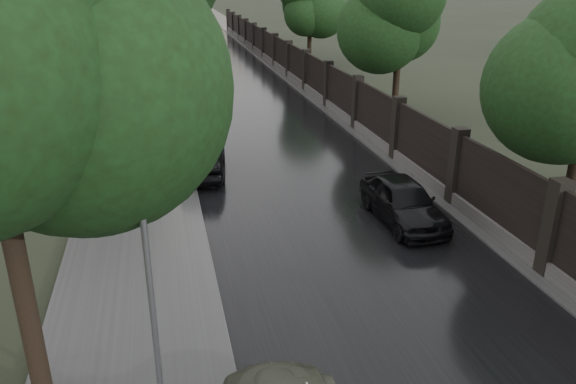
{
  "coord_description": "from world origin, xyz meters",
  "views": [
    {
      "loc": [
        -5.02,
        -6.19,
        7.59
      ],
      "look_at": [
        -1.58,
        8.68,
        1.5
      ],
      "focal_mm": 35.0,
      "sensor_mm": 36.0,
      "label": 1
    }
  ],
  "objects_px": {
    "tree_right_b": "(400,23)",
    "car_right_near": "(403,201)",
    "tree_left_far": "(100,11)",
    "lamp_post": "(153,309)",
    "traffic_light": "(171,72)",
    "tree_right_c": "(310,4)",
    "hatchback_left": "(202,156)"
  },
  "relations": [
    {
      "from": "tree_left_far",
      "to": "traffic_light",
      "type": "distance_m",
      "value": 6.84
    },
    {
      "from": "tree_right_c",
      "to": "car_right_near",
      "type": "height_order",
      "value": "tree_right_c"
    },
    {
      "from": "tree_left_far",
      "to": "tree_right_c",
      "type": "bearing_deg",
      "value": 32.83
    },
    {
      "from": "tree_right_b",
      "to": "traffic_light",
      "type": "bearing_deg",
      "value": 165.76
    },
    {
      "from": "tree_right_c",
      "to": "lamp_post",
      "type": "xyz_separation_m",
      "value": [
        -12.9,
        -38.5,
        -2.28
      ]
    },
    {
      "from": "tree_left_far",
      "to": "traffic_light",
      "type": "xyz_separation_m",
      "value": [
        3.7,
        -5.01,
        -2.84
      ]
    },
    {
      "from": "traffic_light",
      "to": "hatchback_left",
      "type": "distance_m",
      "value": 10.16
    },
    {
      "from": "tree_right_c",
      "to": "hatchback_left",
      "type": "bearing_deg",
      "value": -113.91
    },
    {
      "from": "tree_right_c",
      "to": "lamp_post",
      "type": "relative_size",
      "value": 1.37
    },
    {
      "from": "traffic_light",
      "to": "tree_right_c",
      "type": "bearing_deg",
      "value": 51.82
    },
    {
      "from": "tree_right_b",
      "to": "traffic_light",
      "type": "xyz_separation_m",
      "value": [
        -11.8,
        2.99,
        -2.55
      ]
    },
    {
      "from": "car_right_near",
      "to": "tree_right_b",
      "type": "bearing_deg",
      "value": 66.44
    },
    {
      "from": "lamp_post",
      "to": "tree_left_far",
      "type": "bearing_deg",
      "value": 95.21
    },
    {
      "from": "tree_left_far",
      "to": "car_right_near",
      "type": "height_order",
      "value": "tree_left_far"
    },
    {
      "from": "tree_left_far",
      "to": "car_right_near",
      "type": "xyz_separation_m",
      "value": [
        10.27,
        -20.96,
        -4.53
      ]
    },
    {
      "from": "tree_right_b",
      "to": "car_right_near",
      "type": "relative_size",
      "value": 1.68
    },
    {
      "from": "lamp_post",
      "to": "car_right_near",
      "type": "bearing_deg",
      "value": 44.51
    },
    {
      "from": "tree_left_far",
      "to": "traffic_light",
      "type": "bearing_deg",
      "value": -53.53
    },
    {
      "from": "car_right_near",
      "to": "lamp_post",
      "type": "bearing_deg",
      "value": -137.08
    },
    {
      "from": "traffic_light",
      "to": "car_right_near",
      "type": "xyz_separation_m",
      "value": [
        6.57,
        -15.96,
        -1.69
      ]
    },
    {
      "from": "traffic_light",
      "to": "lamp_post",
      "type": "bearing_deg",
      "value": -92.68
    },
    {
      "from": "tree_right_b",
      "to": "car_right_near",
      "type": "bearing_deg",
      "value": -111.98
    },
    {
      "from": "tree_left_far",
      "to": "lamp_post",
      "type": "distance_m",
      "value": 28.73
    },
    {
      "from": "lamp_post",
      "to": "car_right_near",
      "type": "height_order",
      "value": "lamp_post"
    },
    {
      "from": "tree_right_b",
      "to": "lamp_post",
      "type": "relative_size",
      "value": 1.37
    },
    {
      "from": "traffic_light",
      "to": "car_right_near",
      "type": "relative_size",
      "value": 0.96
    },
    {
      "from": "tree_right_c",
      "to": "traffic_light",
      "type": "xyz_separation_m",
      "value": [
        -11.8,
        -15.01,
        -2.55
      ]
    },
    {
      "from": "tree_right_b",
      "to": "tree_right_c",
      "type": "bearing_deg",
      "value": 90.0
    },
    {
      "from": "lamp_post",
      "to": "traffic_light",
      "type": "xyz_separation_m",
      "value": [
        1.1,
        23.49,
        -0.27
      ]
    },
    {
      "from": "tree_right_b",
      "to": "traffic_light",
      "type": "relative_size",
      "value": 1.75
    },
    {
      "from": "tree_left_far",
      "to": "traffic_light",
      "type": "relative_size",
      "value": 1.85
    },
    {
      "from": "hatchback_left",
      "to": "traffic_light",
      "type": "bearing_deg",
      "value": -79.04
    }
  ]
}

